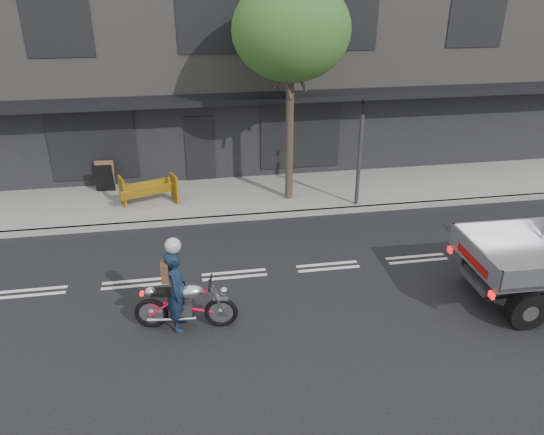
{
  "coord_description": "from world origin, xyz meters",
  "views": [
    {
      "loc": [
        -0.94,
        -11.26,
        6.98
      ],
      "look_at": [
        1.03,
        0.5,
        1.27
      ],
      "focal_mm": 35.0,
      "sensor_mm": 36.0,
      "label": 1
    }
  ],
  "objects_px": {
    "construction_barrier": "(148,192)",
    "motorcycle": "(186,303)",
    "street_tree": "(291,31)",
    "rider": "(177,291)",
    "sandwich_board": "(104,178)",
    "traffic_light_pole": "(359,159)"
  },
  "relations": [
    {
      "from": "construction_barrier",
      "to": "street_tree",
      "type": "bearing_deg",
      "value": -0.24
    },
    {
      "from": "motorcycle",
      "to": "rider",
      "type": "height_order",
      "value": "rider"
    },
    {
      "from": "motorcycle",
      "to": "construction_barrier",
      "type": "bearing_deg",
      "value": 107.69
    },
    {
      "from": "traffic_light_pole",
      "to": "motorcycle",
      "type": "distance_m",
      "value": 7.6
    },
    {
      "from": "street_tree",
      "to": "construction_barrier",
      "type": "xyz_separation_m",
      "value": [
        -4.42,
        0.02,
        -4.65
      ]
    },
    {
      "from": "motorcycle",
      "to": "construction_barrier",
      "type": "relative_size",
      "value": 1.27
    },
    {
      "from": "rider",
      "to": "sandwich_board",
      "type": "distance_m",
      "value": 7.9
    },
    {
      "from": "street_tree",
      "to": "rider",
      "type": "height_order",
      "value": "street_tree"
    },
    {
      "from": "traffic_light_pole",
      "to": "motorcycle",
      "type": "bearing_deg",
      "value": -135.88
    },
    {
      "from": "street_tree",
      "to": "rider",
      "type": "relative_size",
      "value": 3.71
    },
    {
      "from": "rider",
      "to": "construction_barrier",
      "type": "distance_m",
      "value": 6.17
    },
    {
      "from": "street_tree",
      "to": "construction_barrier",
      "type": "height_order",
      "value": "street_tree"
    },
    {
      "from": "traffic_light_pole",
      "to": "motorcycle",
      "type": "relative_size",
      "value": 1.61
    },
    {
      "from": "traffic_light_pole",
      "to": "motorcycle",
      "type": "xyz_separation_m",
      "value": [
        -5.4,
        -5.24,
        -1.07
      ]
    },
    {
      "from": "motorcycle",
      "to": "construction_barrier",
      "type": "height_order",
      "value": "construction_barrier"
    },
    {
      "from": "rider",
      "to": "sandwich_board",
      "type": "relative_size",
      "value": 1.88
    },
    {
      "from": "rider",
      "to": "sandwich_board",
      "type": "bearing_deg",
      "value": 25.53
    },
    {
      "from": "traffic_light_pole",
      "to": "rider",
      "type": "bearing_deg",
      "value": -136.67
    },
    {
      "from": "street_tree",
      "to": "sandwich_board",
      "type": "relative_size",
      "value": 6.96
    },
    {
      "from": "street_tree",
      "to": "sandwich_board",
      "type": "height_order",
      "value": "street_tree"
    },
    {
      "from": "construction_barrier",
      "to": "motorcycle",
      "type": "bearing_deg",
      "value": -80.53
    },
    {
      "from": "street_tree",
      "to": "construction_barrier",
      "type": "relative_size",
      "value": 3.94
    }
  ]
}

